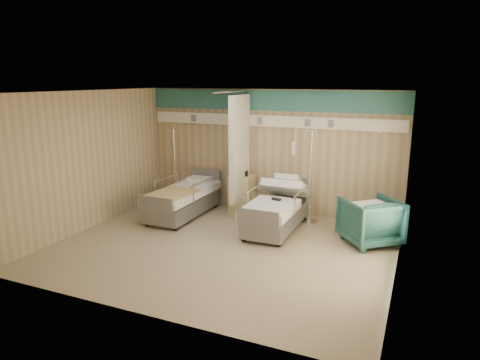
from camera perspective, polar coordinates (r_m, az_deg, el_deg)
name	(u,v)px	position (r m, az deg, el deg)	size (l,w,h in m)	color
ground	(222,247)	(7.97, -2.35, -8.92)	(6.00, 5.00, 0.00)	tan
room_walls	(226,145)	(7.71, -1.87, 4.70)	(6.04, 5.04, 2.82)	tan
bed_right	(276,215)	(8.79, 4.86, -4.63)	(1.00, 2.16, 0.63)	silver
bed_left	(183,203)	(9.67, -7.60, -3.02)	(1.00, 2.16, 0.63)	silver
bedside_cabinet	(242,193)	(9.95, 0.24, -1.77)	(0.50, 0.48, 0.85)	#CBC37E
visitor_armchair	(370,221)	(8.36, 16.97, -5.26)	(0.93, 0.96, 0.88)	#1D4A45
waffle_blanket	(373,197)	(8.20, 17.30, -2.18)	(0.65, 0.57, 0.07)	white
iv_stand_right	(309,204)	(9.29, 9.21, -3.17)	(0.36, 0.36, 1.99)	silver
iv_stand_left	(176,188)	(10.67, -8.59, -1.10)	(0.34, 0.34, 1.89)	silver
call_remote	(276,199)	(8.67, 4.88, -2.56)	(0.19, 0.08, 0.04)	black
tan_blanket	(172,193)	(9.20, -9.07, -1.77)	(0.81, 1.02, 0.04)	tan
toiletry_bag	(243,173)	(9.79, 0.44, 0.90)	(0.22, 0.14, 0.12)	black
white_cup	(240,171)	(10.00, -0.04, 1.22)	(0.10, 0.10, 0.14)	white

